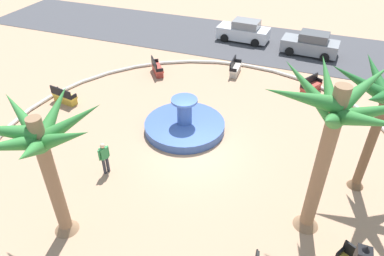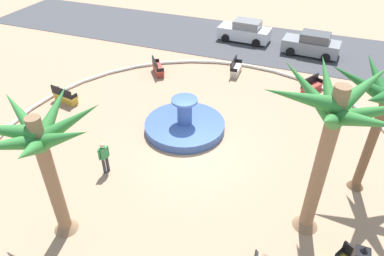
% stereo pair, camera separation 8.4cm
% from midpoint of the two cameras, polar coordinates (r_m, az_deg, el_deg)
% --- Properties ---
extents(ground_plane, '(80.00, 80.00, 0.00)m').
position_cam_midpoint_polar(ground_plane, '(17.17, 0.68, -3.78)').
color(ground_plane, tan).
extents(plaza_curb, '(20.13, 20.13, 0.20)m').
position_cam_midpoint_polar(plaza_curb, '(17.10, 0.68, -3.52)').
color(plaza_curb, silver).
rests_on(plaza_curb, ground).
extents(street_asphalt, '(48.00, 8.00, 0.03)m').
position_cam_midpoint_polar(street_asphalt, '(29.40, 11.06, 13.13)').
color(street_asphalt, '#424247').
rests_on(street_asphalt, ground).
extents(fountain, '(4.14, 4.14, 1.83)m').
position_cam_midpoint_polar(fountain, '(18.45, -1.03, 0.47)').
color(fountain, '#38569E').
rests_on(fountain, ground).
extents(palm_tree_near_fountain, '(4.11, 4.17, 5.28)m').
position_cam_midpoint_polar(palm_tree_near_fountain, '(12.06, -22.92, -2.74)').
color(palm_tree_near_fountain, '#8E6B4C').
rests_on(palm_tree_near_fountain, ground).
extents(palm_tree_mid_plaza, '(4.53, 4.41, 6.24)m').
position_cam_midpoint_polar(palm_tree_mid_plaza, '(11.68, 21.69, 0.44)').
color(palm_tree_mid_plaza, '#8E6B4C').
rests_on(palm_tree_mid_plaza, ground).
extents(bench_east, '(1.37, 1.57, 1.00)m').
position_cam_midpoint_polar(bench_east, '(24.08, -5.37, 9.39)').
color(bench_east, '#B73D33').
rests_on(bench_east, ground).
extents(bench_west, '(1.66, 0.77, 1.00)m').
position_cam_midpoint_polar(bench_west, '(21.99, -19.50, 4.70)').
color(bench_west, gold).
rests_on(bench_west, ground).
extents(bench_southeast, '(1.23, 1.64, 1.00)m').
position_cam_midpoint_polar(bench_southeast, '(22.90, 18.60, 6.15)').
color(bench_southeast, '#B73D33').
rests_on(bench_southeast, ground).
extents(bench_southwest, '(0.58, 1.62, 1.00)m').
position_cam_midpoint_polar(bench_southwest, '(24.14, 7.11, 9.34)').
color(bench_southwest, beige).
rests_on(bench_southwest, ground).
extents(person_pedestrian_stroll, '(0.33, 0.49, 1.60)m').
position_cam_midpoint_polar(person_pedestrian_stroll, '(15.95, -13.71, -4.41)').
color(person_pedestrian_stroll, '#33333D').
rests_on(person_pedestrian_stroll, ground).
extents(parked_car_leftmost, '(4.07, 2.05, 1.67)m').
position_cam_midpoint_polar(parked_car_leftmost, '(29.44, 8.51, 15.03)').
color(parked_car_leftmost, silver).
rests_on(parked_car_leftmost, ground).
extents(parked_car_second, '(4.10, 2.10, 1.67)m').
position_cam_midpoint_polar(parked_car_second, '(28.03, 18.64, 12.52)').
color(parked_car_second, gray).
rests_on(parked_car_second, ground).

